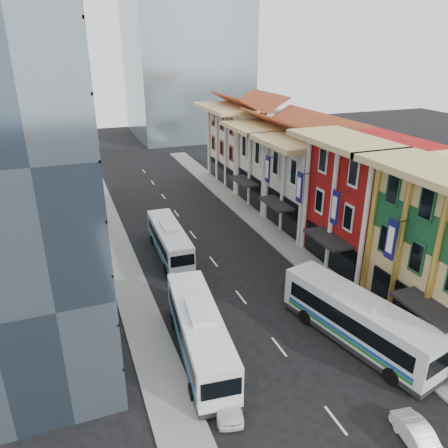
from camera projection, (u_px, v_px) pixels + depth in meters
name	position (u px, v px, depth m)	size (l,w,h in m)	color
ground	(346.00, 434.00, 24.17)	(200.00, 200.00, 0.00)	black
sidewalk_right	(289.00, 247.00, 45.90)	(3.00, 90.00, 0.15)	slate
sidewalk_left	(127.00, 276.00, 40.33)	(3.00, 90.00, 0.15)	slate
shophouse_red	(370.00, 203.00, 41.11)	(8.00, 10.00, 12.00)	#9C1411
shophouse_cream_near	(316.00, 185.00, 49.69)	(8.00, 9.00, 10.00)	beige
shophouse_cream_mid	(279.00, 166.00, 57.45)	(8.00, 9.00, 10.00)	beige
shophouse_cream_far	(247.00, 146.00, 66.31)	(8.00, 12.00, 11.00)	beige
office_block_far	(32.00, 159.00, 52.45)	(10.00, 18.00, 14.00)	gray
bus_left_near	(200.00, 332.00, 29.58)	(2.75, 11.74, 3.76)	silver
bus_left_far	(170.00, 240.00, 43.69)	(2.52, 10.77, 3.45)	silver
bus_right	(358.00, 319.00, 30.83)	(2.91, 12.41, 3.98)	silver
sedan_left	(227.00, 400.00, 25.60)	(1.56, 3.85, 1.31)	white
sedan_right	(420.00, 439.00, 23.15)	(1.31, 3.75, 1.24)	white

